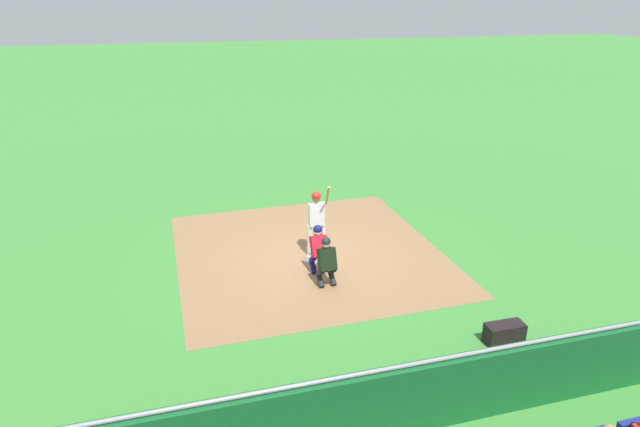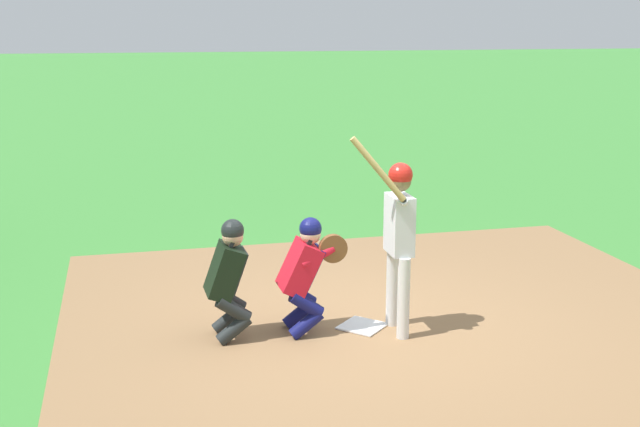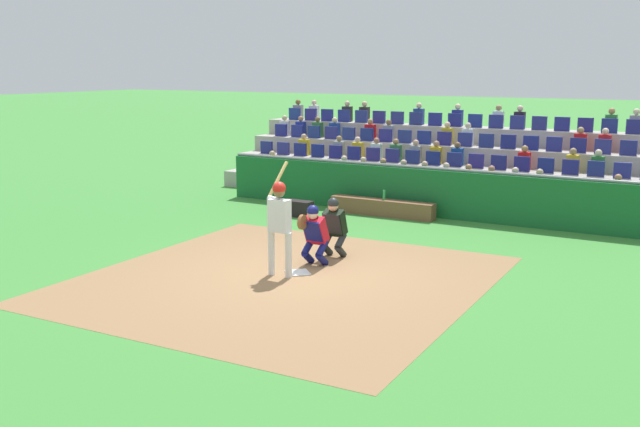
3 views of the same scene
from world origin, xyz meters
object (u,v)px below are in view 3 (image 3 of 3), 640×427
catcher_crouching (314,231)px  equipment_duffel_bag (298,208)px  home_plate_umpire (334,224)px  home_plate_marker (298,273)px  dugout_bench (382,208)px  batter_at_plate (279,218)px  water_bottle_on_bench (384,195)px

catcher_crouching → equipment_duffel_bag: (2.85, -4.10, -0.50)m
catcher_crouching → home_plate_umpire: 0.81m
home_plate_marker → dugout_bench: dugout_bench is taller
home_plate_umpire → dugout_bench: home_plate_umpire is taller
home_plate_marker → dugout_bench: size_ratio=0.15×
batter_at_plate → water_bottle_on_bench: 6.33m
home_plate_marker → catcher_crouching: size_ratio=0.34×
catcher_crouching → dugout_bench: bearing=-80.2°
catcher_crouching → dugout_bench: (0.91, -5.29, -0.49)m
batter_at_plate → catcher_crouching: bearing=-102.3°
home_plate_marker → equipment_duffel_bag: bearing=-59.0°
home_plate_umpire → home_plate_marker: bearing=88.7°
home_plate_marker → home_plate_umpire: (-0.03, -1.44, 0.69)m
equipment_duffel_bag → batter_at_plate: bearing=118.2°
catcher_crouching → batter_at_plate: bearing=77.7°
home_plate_umpire → water_bottle_on_bench: 4.59m
water_bottle_on_bench → home_plate_marker: bearing=98.3°
home_plate_umpire → equipment_duffel_bag: (2.88, -3.29, -0.50)m
home_plate_umpire → water_bottle_on_bench: home_plate_umpire is taller
home_plate_marker → home_plate_umpire: bearing=-91.3°
home_plate_umpire → equipment_duffel_bag: bearing=-48.9°
home_plate_marker → batter_at_plate: size_ratio=0.20×
home_plate_umpire → dugout_bench: (0.94, -4.48, -0.49)m
catcher_crouching → water_bottle_on_bench: size_ratio=4.94×
home_plate_umpire → catcher_crouching: bearing=87.9°
dugout_bench → equipment_duffel_bag: (1.93, 1.19, -0.01)m
catcher_crouching → home_plate_umpire: (-0.03, -0.81, -0.01)m
batter_at_plate → home_plate_marker: bearing=-122.5°
catcher_crouching → dugout_bench: size_ratio=0.44×
batter_at_plate → catcher_crouching: 1.07m
catcher_crouching → home_plate_marker: bearing=89.8°
home_plate_marker → water_bottle_on_bench: size_ratio=1.70×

